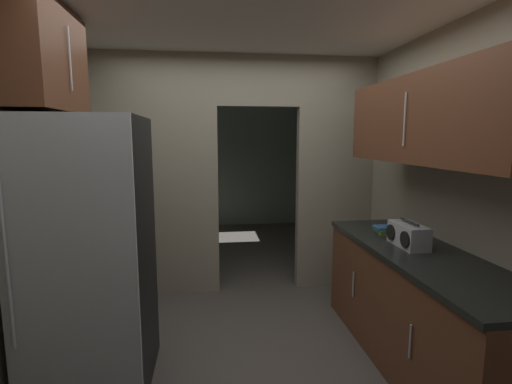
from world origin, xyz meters
name	(u,v)px	position (x,y,z in m)	size (l,w,h in m)	color
ground	(253,367)	(0.00, 0.00, 0.00)	(20.00, 20.00, 0.00)	#47423D
kitchen_overhead_slab	(245,20)	(0.00, 0.45, 2.58)	(3.47, 7.01, 0.06)	silver
kitchen_partition	(230,169)	(-0.07, 1.51, 1.36)	(3.07, 0.12, 2.55)	gray
adjoining_room_shell	(227,163)	(0.00, 3.62, 1.28)	(3.07, 3.23, 2.55)	gray
refrigerator	(90,255)	(-1.10, -0.01, 0.92)	(0.75, 0.80, 1.83)	black
lower_cabinet_run	(417,309)	(1.21, -0.11, 0.44)	(0.64, 2.07, 0.88)	brown
upper_cabinet_counterside	(430,119)	(1.21, -0.11, 1.82)	(0.36, 1.87, 0.61)	brown
upper_cabinet_fridgeside	(40,58)	(-1.36, 0.09, 2.20)	(0.36, 0.83, 0.67)	brown
boombox	(408,235)	(1.18, 0.02, 0.97)	(0.18, 0.36, 0.20)	#B2B2B7
book_stack	(383,230)	(1.18, 0.41, 0.91)	(0.14, 0.15, 0.06)	gold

